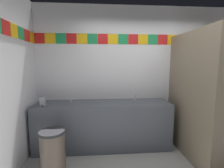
# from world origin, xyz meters

# --- Properties ---
(wall_back) EXTENTS (4.27, 0.09, 2.76)m
(wall_back) POSITION_xyz_m (0.00, 1.52, 1.38)
(wall_back) COLOR silver
(wall_back) RESTS_ON ground_plane
(vanity_counter) EXTENTS (2.53, 0.60, 0.89)m
(vanity_counter) POSITION_xyz_m (-0.82, 1.18, 0.45)
(vanity_counter) COLOR #4C515B
(vanity_counter) RESTS_ON ground_plane
(faucet_left) EXTENTS (0.04, 0.10, 0.14)m
(faucet_left) POSITION_xyz_m (-1.45, 1.27, 0.94)
(faucet_left) COLOR silver
(faucet_left) RESTS_ON vanity_counter
(faucet_right) EXTENTS (0.04, 0.10, 0.14)m
(faucet_right) POSITION_xyz_m (-0.19, 1.27, 0.94)
(faucet_right) COLOR silver
(faucet_right) RESTS_ON vanity_counter
(soap_dispenser) EXTENTS (0.09, 0.09, 0.16)m
(soap_dispenser) POSITION_xyz_m (-1.87, 1.00, 0.96)
(soap_dispenser) COLOR gray
(soap_dispenser) RESTS_ON vanity_counter
(stall_divider) EXTENTS (0.92, 1.40, 2.15)m
(stall_divider) POSITION_xyz_m (0.77, 0.53, 1.08)
(stall_divider) COLOR #726651
(stall_divider) RESTS_ON ground_plane
(toilet) EXTENTS (0.39, 0.49, 0.74)m
(toilet) POSITION_xyz_m (1.08, 1.10, 0.30)
(toilet) COLOR white
(toilet) RESTS_ON ground_plane
(trash_bin) EXTENTS (0.37, 0.37, 0.64)m
(trash_bin) POSITION_xyz_m (-1.60, 0.51, 0.32)
(trash_bin) COLOR brown
(trash_bin) RESTS_ON ground_plane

